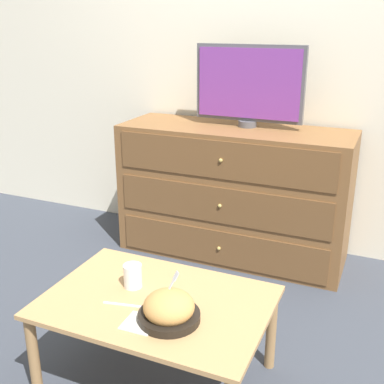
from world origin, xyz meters
TOP-DOWN VIEW (x-y plane):
  - ground_plane at (0.00, 0.00)m, footprint 12.00×12.00m
  - wall_back at (0.00, 0.03)m, footprint 12.00×0.05m
  - dresser at (-0.11, -0.28)m, footprint 1.43×0.51m
  - tv at (-0.05, -0.21)m, footprint 0.67×0.11m
  - coffee_table at (-0.00, -1.55)m, footprint 0.90×0.62m
  - takeout_bowl at (0.11, -1.65)m, footprint 0.24×0.24m
  - drink_cup at (-0.14, -1.49)m, footprint 0.08×0.08m
  - napkin at (0.02, -1.72)m, footprint 0.12×0.12m
  - knife at (-0.10, -1.64)m, footprint 0.16×0.04m

SIDE VIEW (x-z plane):
  - ground_plane at x=0.00m, z-range 0.00..0.00m
  - coffee_table at x=0.00m, z-range 0.15..0.55m
  - napkin at x=0.02m, z-range 0.40..0.40m
  - knife at x=-0.10m, z-range 0.40..0.40m
  - dresser at x=-0.11m, z-range 0.00..0.84m
  - drink_cup at x=-0.14m, z-range 0.39..0.49m
  - takeout_bowl at x=0.11m, z-range 0.35..0.54m
  - tv at x=-0.05m, z-range 0.85..1.34m
  - wall_back at x=0.00m, z-range 0.00..2.60m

